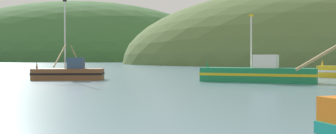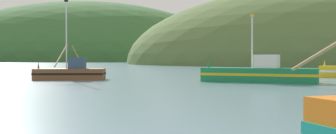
% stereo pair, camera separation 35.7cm
% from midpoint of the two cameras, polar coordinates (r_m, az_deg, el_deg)
% --- Properties ---
extents(hill_mid_right, '(125.30, 100.24, 48.31)m').
position_cam_midpoint_polar(hill_mid_right, '(140.15, 19.95, 0.39)').
color(hill_mid_right, '#516B38').
rests_on(hill_mid_right, ground).
extents(hill_far_center, '(199.06, 159.24, 75.98)m').
position_cam_midpoint_polar(hill_far_center, '(276.81, -11.99, 0.86)').
color(hill_far_center, '#386633').
rests_on(hill_far_center, ground).
extents(fishing_boat_brown, '(6.93, 11.18, 7.48)m').
position_cam_midpoint_polar(fishing_boat_brown, '(39.30, -13.14, -0.76)').
color(fishing_boat_brown, brown).
rests_on(fishing_boat_brown, ground).
extents(fishing_boat_green, '(9.75, 3.10, 5.74)m').
position_cam_midpoint_polar(fishing_boat_green, '(35.10, 12.86, -0.88)').
color(fishing_boat_green, '#197A47').
rests_on(fishing_boat_green, ground).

